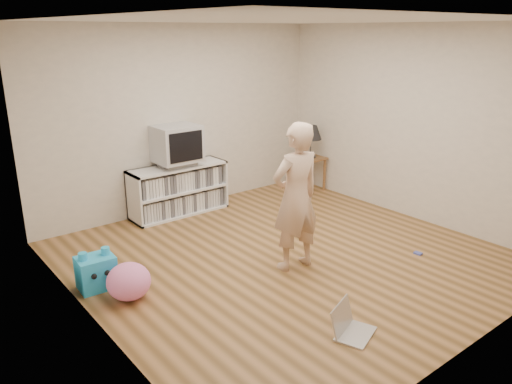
{
  "coord_description": "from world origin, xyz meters",
  "views": [
    {
      "loc": [
        -3.56,
        -3.92,
        2.51
      ],
      "look_at": [
        -0.12,
        0.4,
        0.71
      ],
      "focal_mm": 35.0,
      "sensor_mm": 36.0,
      "label": 1
    }
  ],
  "objects_px": {
    "side_table": "(310,165)",
    "person": "(296,197)",
    "crt_tv": "(176,143)",
    "plush_pink": "(129,281)",
    "dvd_deck": "(177,163)",
    "table_lamp": "(311,133)",
    "plush_blue": "(96,272)",
    "media_unit": "(178,189)",
    "laptop": "(349,326)"
  },
  "relations": [
    {
      "from": "plush_pink",
      "to": "media_unit",
      "type": "bearing_deg",
      "value": 48.38
    },
    {
      "from": "laptop",
      "to": "plush_pink",
      "type": "distance_m",
      "value": 2.13
    },
    {
      "from": "crt_tv",
      "to": "table_lamp",
      "type": "bearing_deg",
      "value": -9.36
    },
    {
      "from": "plush_blue",
      "to": "crt_tv",
      "type": "bearing_deg",
      "value": 41.29
    },
    {
      "from": "plush_blue",
      "to": "person",
      "type": "bearing_deg",
      "value": -22.02
    },
    {
      "from": "dvd_deck",
      "to": "plush_pink",
      "type": "relative_size",
      "value": 1.05
    },
    {
      "from": "person",
      "to": "laptop",
      "type": "xyz_separation_m",
      "value": [
        -0.5,
        -1.24,
        -0.74
      ]
    },
    {
      "from": "table_lamp",
      "to": "person",
      "type": "xyz_separation_m",
      "value": [
        -2.1,
        -1.91,
        -0.13
      ]
    },
    {
      "from": "dvd_deck",
      "to": "table_lamp",
      "type": "xyz_separation_m",
      "value": [
        2.23,
        -0.37,
        0.21
      ]
    },
    {
      "from": "side_table",
      "to": "person",
      "type": "bearing_deg",
      "value": -137.71
    },
    {
      "from": "crt_tv",
      "to": "person",
      "type": "distance_m",
      "value": 2.29
    },
    {
      "from": "media_unit",
      "to": "laptop",
      "type": "distance_m",
      "value": 3.56
    },
    {
      "from": "plush_pink",
      "to": "crt_tv",
      "type": "bearing_deg",
      "value": 48.08
    },
    {
      "from": "laptop",
      "to": "plush_pink",
      "type": "height_order",
      "value": "plush_pink"
    },
    {
      "from": "dvd_deck",
      "to": "plush_blue",
      "type": "relative_size",
      "value": 1.08
    },
    {
      "from": "dvd_deck",
      "to": "person",
      "type": "relative_size",
      "value": 0.28
    },
    {
      "from": "crt_tv",
      "to": "table_lamp",
      "type": "xyz_separation_m",
      "value": [
        2.23,
        -0.37,
        -0.08
      ]
    },
    {
      "from": "crt_tv",
      "to": "plush_pink",
      "type": "relative_size",
      "value": 1.4
    },
    {
      "from": "dvd_deck",
      "to": "laptop",
      "type": "height_order",
      "value": "dvd_deck"
    },
    {
      "from": "media_unit",
      "to": "person",
      "type": "height_order",
      "value": "person"
    },
    {
      "from": "dvd_deck",
      "to": "side_table",
      "type": "relative_size",
      "value": 0.82
    },
    {
      "from": "media_unit",
      "to": "plush_pink",
      "type": "xyz_separation_m",
      "value": [
        -1.6,
        -1.8,
        -0.17
      ]
    },
    {
      "from": "plush_blue",
      "to": "dvd_deck",
      "type": "bearing_deg",
      "value": 41.36
    },
    {
      "from": "dvd_deck",
      "to": "plush_pink",
      "type": "xyz_separation_m",
      "value": [
        -1.6,
        -1.78,
        -0.55
      ]
    },
    {
      "from": "laptop",
      "to": "plush_blue",
      "type": "xyz_separation_m",
      "value": [
        -1.4,
        2.13,
        0.11
      ]
    },
    {
      "from": "media_unit",
      "to": "side_table",
      "type": "distance_m",
      "value": 2.26
    },
    {
      "from": "plush_blue",
      "to": "side_table",
      "type": "bearing_deg",
      "value": 17.52
    },
    {
      "from": "laptop",
      "to": "plush_blue",
      "type": "bearing_deg",
      "value": 102.55
    },
    {
      "from": "dvd_deck",
      "to": "crt_tv",
      "type": "height_order",
      "value": "crt_tv"
    },
    {
      "from": "side_table",
      "to": "laptop",
      "type": "bearing_deg",
      "value": -129.52
    },
    {
      "from": "laptop",
      "to": "plush_pink",
      "type": "xyz_separation_m",
      "value": [
        -1.23,
        1.73,
        0.11
      ]
    },
    {
      "from": "crt_tv",
      "to": "plush_pink",
      "type": "bearing_deg",
      "value": -131.92
    },
    {
      "from": "dvd_deck",
      "to": "plush_pink",
      "type": "height_order",
      "value": "dvd_deck"
    },
    {
      "from": "table_lamp",
      "to": "laptop",
      "type": "bearing_deg",
      "value": -129.52
    },
    {
      "from": "side_table",
      "to": "person",
      "type": "xyz_separation_m",
      "value": [
        -2.1,
        -1.91,
        0.39
      ]
    },
    {
      "from": "plush_blue",
      "to": "media_unit",
      "type": "bearing_deg",
      "value": 41.67
    },
    {
      "from": "media_unit",
      "to": "side_table",
      "type": "bearing_deg",
      "value": -9.83
    },
    {
      "from": "media_unit",
      "to": "dvd_deck",
      "type": "height_order",
      "value": "dvd_deck"
    },
    {
      "from": "plush_blue",
      "to": "plush_pink",
      "type": "distance_m",
      "value": 0.43
    },
    {
      "from": "table_lamp",
      "to": "side_table",
      "type": "bearing_deg",
      "value": 0.0
    },
    {
      "from": "media_unit",
      "to": "laptop",
      "type": "relative_size",
      "value": 3.04
    },
    {
      "from": "media_unit",
      "to": "plush_pink",
      "type": "distance_m",
      "value": 2.41
    },
    {
      "from": "crt_tv",
      "to": "plush_pink",
      "type": "xyz_separation_m",
      "value": [
        -1.6,
        -1.78,
        -0.84
      ]
    },
    {
      "from": "person",
      "to": "laptop",
      "type": "height_order",
      "value": "person"
    },
    {
      "from": "dvd_deck",
      "to": "person",
      "type": "xyz_separation_m",
      "value": [
        0.13,
        -2.28,
        0.08
      ]
    },
    {
      "from": "dvd_deck",
      "to": "laptop",
      "type": "relative_size",
      "value": 0.98
    },
    {
      "from": "laptop",
      "to": "plush_pink",
      "type": "relative_size",
      "value": 1.08
    },
    {
      "from": "crt_tv",
      "to": "side_table",
      "type": "bearing_deg",
      "value": -9.36
    },
    {
      "from": "person",
      "to": "crt_tv",
      "type": "bearing_deg",
      "value": -82.34
    },
    {
      "from": "person",
      "to": "laptop",
      "type": "relative_size",
      "value": 3.52
    }
  ]
}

